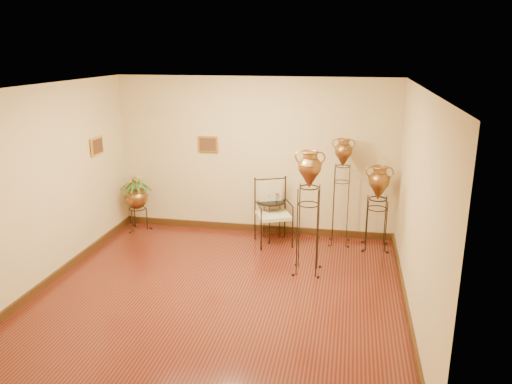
% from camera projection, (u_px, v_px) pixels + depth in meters
% --- Properties ---
extents(ground, '(5.00, 5.00, 0.00)m').
position_uv_depth(ground, '(221.00, 293.00, 6.90)').
color(ground, maroon).
rests_on(ground, ground).
extents(room_shell, '(5.02, 5.02, 2.81)m').
position_uv_depth(room_shell, '(218.00, 171.00, 6.43)').
color(room_shell, beige).
rests_on(room_shell, ground).
extents(amphora_tall, '(0.37, 0.37, 1.86)m').
position_uv_depth(amphora_tall, '(341.00, 191.00, 8.39)').
color(amphora_tall, black).
rests_on(amphora_tall, ground).
extents(amphora_mid, '(0.50, 0.50, 1.89)m').
position_uv_depth(amphora_mid, '(308.00, 212.00, 7.29)').
color(amphora_mid, black).
rests_on(amphora_mid, ground).
extents(amphora_short, '(0.47, 0.47, 1.45)m').
position_uv_depth(amphora_short, '(377.00, 207.00, 8.26)').
color(amphora_short, black).
rests_on(amphora_short, ground).
extents(planter_urn, '(0.75, 0.75, 1.18)m').
position_uv_depth(planter_urn, '(136.00, 195.00, 9.14)').
color(planter_urn, black).
rests_on(planter_urn, ground).
extents(armchair, '(0.80, 0.78, 1.11)m').
position_uv_depth(armchair, '(273.00, 213.00, 8.49)').
color(armchair, black).
rests_on(armchair, ground).
extents(side_table, '(0.56, 0.56, 0.89)m').
position_uv_depth(side_table, '(271.00, 219.00, 8.77)').
color(side_table, black).
rests_on(side_table, ground).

